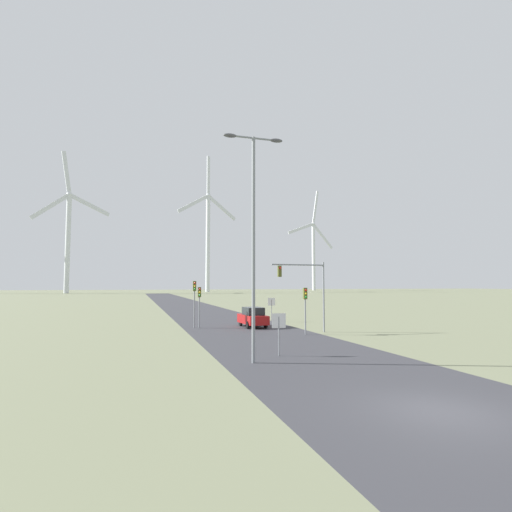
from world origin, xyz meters
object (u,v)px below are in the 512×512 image
object	(u,v)px
stop_sign_near	(279,326)
wind_turbine_left	(68,232)
stop_sign_far	(272,305)
traffic_light_mast_overhead	(305,282)
traffic_light_post_mid_left	(199,298)
car_approaching	(253,317)
traffic_light_post_near_left	(194,294)
wind_turbine_center	(208,232)
wind_turbine_right	(313,248)
traffic_light_post_near_right	(305,300)
streetlamp	(253,222)

from	to	relation	value
stop_sign_near	wind_turbine_left	size ratio (longest dim) A/B	0.04
stop_sign_far	wind_turbine_left	bearing A→B (deg)	105.57
traffic_light_mast_overhead	traffic_light_post_mid_left	bearing A→B (deg)	142.74
traffic_light_mast_overhead	car_approaching	bearing A→B (deg)	118.48
stop_sign_near	car_approaching	distance (m)	14.96
stop_sign_near	traffic_light_post_mid_left	size ratio (longest dim) A/B	0.63
traffic_light_post_near_left	stop_sign_near	bearing A→B (deg)	-81.03
stop_sign_far	traffic_light_mast_overhead	distance (m)	10.13
wind_turbine_center	wind_turbine_right	xyz separation A→B (m)	(77.29, 35.03, -3.24)
wind_turbine_center	wind_turbine_left	bearing A→B (deg)	-169.48
wind_turbine_center	traffic_light_post_mid_left	bearing A→B (deg)	-100.14
traffic_light_post_near_right	wind_turbine_left	distance (m)	173.43
traffic_light_post_near_left	car_approaching	bearing A→B (deg)	-9.87
traffic_light_post_near_left	wind_turbine_left	distance (m)	164.51
traffic_light_mast_overhead	wind_turbine_right	xyz separation A→B (m)	(100.16, 212.46, 24.00)
wind_turbine_left	wind_turbine_center	bearing A→B (deg)	10.52
streetlamp	wind_turbine_center	xyz separation A→B (m)	(30.51, 188.19, 24.25)
traffic_light_mast_overhead	wind_turbine_left	distance (m)	172.31
traffic_light_mast_overhead	wind_turbine_left	bearing A→B (deg)	104.54
streetlamp	traffic_light_post_mid_left	xyz separation A→B (m)	(-0.17, 16.70, -4.44)
traffic_light_post_near_right	streetlamp	bearing A→B (deg)	-126.38
wind_turbine_left	wind_turbine_right	size ratio (longest dim) A/B	0.95
wind_turbine_left	wind_turbine_center	size ratio (longest dim) A/B	0.89
stop_sign_near	car_approaching	size ratio (longest dim) A/B	0.56
streetlamp	traffic_light_post_near_right	xyz separation A→B (m)	(7.13, 9.68, -4.45)
traffic_light_post_near_left	traffic_light_post_mid_left	bearing A→B (deg)	-42.63
traffic_light_post_near_right	wind_turbine_left	world-z (taller)	wind_turbine_left
stop_sign_far	wind_turbine_left	size ratio (longest dim) A/B	0.04
streetlamp	traffic_light_post_mid_left	size ratio (longest dim) A/B	3.16
traffic_light_post_mid_left	traffic_light_post_near_left	bearing A→B (deg)	137.37
streetlamp	wind_turbine_left	distance (m)	180.65
streetlamp	traffic_light_post_near_left	world-z (taller)	streetlamp
wind_turbine_left	wind_turbine_right	distance (m)	150.62
traffic_light_post_mid_left	wind_turbine_center	distance (m)	176.56
stop_sign_far	traffic_light_post_mid_left	bearing A→B (deg)	-154.70
streetlamp	wind_turbine_right	distance (m)	248.77
stop_sign_far	traffic_light_post_near_right	size ratio (longest dim) A/B	0.69
traffic_light_mast_overhead	car_approaching	xyz separation A→B (m)	(-2.92, 5.38, -3.24)
stop_sign_near	car_approaching	bearing A→B (deg)	79.12
traffic_light_post_near_left	car_approaching	xyz separation A→B (m)	(5.28, -0.92, -2.19)
stop_sign_near	stop_sign_far	distance (m)	20.11
traffic_light_post_near_left	traffic_light_post_near_right	distance (m)	10.67
stop_sign_near	traffic_light_post_near_left	world-z (taller)	traffic_light_post_near_left
traffic_light_post_near_left	traffic_light_post_near_right	world-z (taller)	traffic_light_post_near_left
traffic_light_post_mid_left	stop_sign_near	bearing A→B (deg)	-82.27
traffic_light_post_near_right	traffic_light_mast_overhead	distance (m)	1.89
stop_sign_near	wind_turbine_left	distance (m)	180.32
stop_sign_far	car_approaching	bearing A→B (deg)	-127.05
traffic_light_post_near_right	traffic_light_post_near_left	bearing A→B (deg)	136.17
traffic_light_post_mid_left	wind_turbine_left	world-z (taller)	wind_turbine_left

